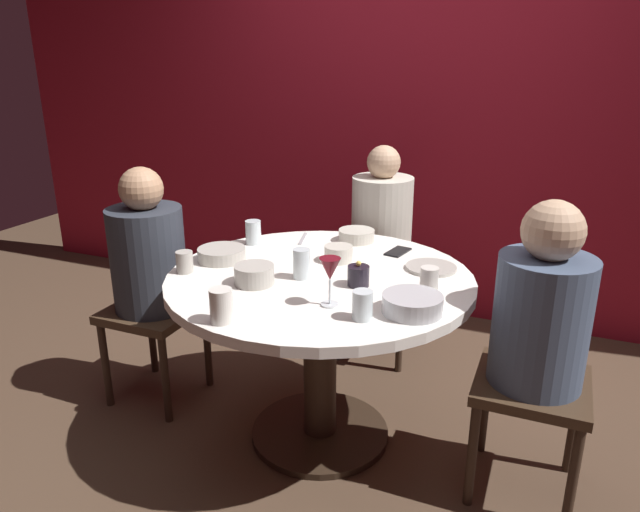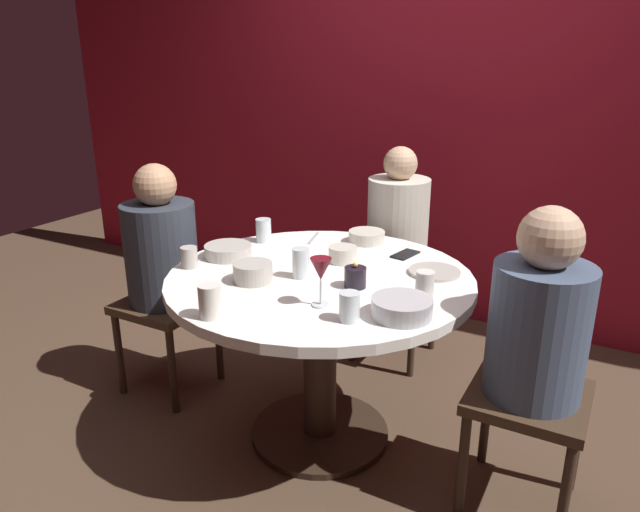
{
  "view_description": "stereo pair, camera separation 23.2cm",
  "coord_description": "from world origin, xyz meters",
  "px_view_note": "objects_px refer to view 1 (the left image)",
  "views": [
    {
      "loc": [
        0.85,
        -2.02,
        1.6
      ],
      "look_at": [
        0.0,
        0.0,
        0.84
      ],
      "focal_mm": 32.97,
      "sensor_mm": 36.0,
      "label": 1
    },
    {
      "loc": [
        1.06,
        -1.92,
        1.6
      ],
      "look_at": [
        0.0,
        0.0,
        0.84
      ],
      "focal_mm": 32.97,
      "sensor_mm": 36.0,
      "label": 2
    }
  ],
  "objects_px": {
    "dinner_plate": "(431,268)",
    "bowl_rice_portion": "(357,235)",
    "bowl_salad_center": "(339,254)",
    "bowl_sauce_side": "(254,275)",
    "dining_table": "(320,314)",
    "seated_diner_right": "(541,320)",
    "wine_glass": "(330,271)",
    "candle_holder": "(358,276)",
    "cell_phone": "(398,252)",
    "cup_center_front": "(185,262)",
    "bowl_small_white": "(221,254)",
    "cup_by_left_diner": "(362,305)",
    "cup_beside_wine": "(429,281)",
    "bowl_serving_large": "(412,304)",
    "seated_diner_left": "(148,260)",
    "seated_diner_back": "(381,230)",
    "cup_by_right_diner": "(221,306)",
    "cup_far_edge": "(253,232)",
    "cup_near_candle": "(301,264)"
  },
  "relations": [
    {
      "from": "bowl_small_white",
      "to": "bowl_sauce_side",
      "type": "distance_m",
      "value": 0.32
    },
    {
      "from": "seated_diner_right",
      "to": "cup_beside_wine",
      "type": "xyz_separation_m",
      "value": [
        -0.4,
        -0.03,
        0.1
      ]
    },
    {
      "from": "cup_by_left_diner",
      "to": "cup_center_front",
      "type": "relative_size",
      "value": 1.14
    },
    {
      "from": "wine_glass",
      "to": "bowl_small_white",
      "type": "height_order",
      "value": "wine_glass"
    },
    {
      "from": "bowl_sauce_side",
      "to": "cup_beside_wine",
      "type": "xyz_separation_m",
      "value": [
        0.64,
        0.16,
        0.01
      ]
    },
    {
      "from": "seated_diner_left",
      "to": "bowl_serving_large",
      "type": "distance_m",
      "value": 1.3
    },
    {
      "from": "candle_holder",
      "to": "bowl_sauce_side",
      "type": "xyz_separation_m",
      "value": [
        -0.37,
        -0.14,
        -0.0
      ]
    },
    {
      "from": "bowl_salad_center",
      "to": "bowl_sauce_side",
      "type": "distance_m",
      "value": 0.42
    },
    {
      "from": "bowl_serving_large",
      "to": "cup_center_front",
      "type": "distance_m",
      "value": 0.95
    },
    {
      "from": "dining_table",
      "to": "cup_near_candle",
      "type": "height_order",
      "value": "cup_near_candle"
    },
    {
      "from": "bowl_salad_center",
      "to": "bowl_rice_portion",
      "type": "bearing_deg",
      "value": 94.38
    },
    {
      "from": "bowl_sauce_side",
      "to": "wine_glass",
      "type": "bearing_deg",
      "value": -12.59
    },
    {
      "from": "bowl_small_white",
      "to": "cup_by_left_diner",
      "type": "distance_m",
      "value": 0.81
    },
    {
      "from": "cup_beside_wine",
      "to": "cup_far_edge",
      "type": "bearing_deg",
      "value": 162.37
    },
    {
      "from": "candle_holder",
      "to": "cup_far_edge",
      "type": "distance_m",
      "value": 0.69
    },
    {
      "from": "wine_glass",
      "to": "bowl_sauce_side",
      "type": "bearing_deg",
      "value": 167.41
    },
    {
      "from": "seated_diner_left",
      "to": "cup_near_candle",
      "type": "relative_size",
      "value": 9.46
    },
    {
      "from": "bowl_serving_large",
      "to": "cup_by_left_diner",
      "type": "relative_size",
      "value": 2.08
    },
    {
      "from": "seated_diner_right",
      "to": "bowl_small_white",
      "type": "height_order",
      "value": "seated_diner_right"
    },
    {
      "from": "bowl_small_white",
      "to": "seated_diner_left",
      "type": "bearing_deg",
      "value": 179.7
    },
    {
      "from": "cup_beside_wine",
      "to": "seated_diner_right",
      "type": "bearing_deg",
      "value": 3.76
    },
    {
      "from": "seated_diner_right",
      "to": "wine_glass",
      "type": "bearing_deg",
      "value": 20.67
    },
    {
      "from": "cup_far_edge",
      "to": "seated_diner_right",
      "type": "bearing_deg",
      "value": -11.27
    },
    {
      "from": "dinner_plate",
      "to": "bowl_salad_center",
      "type": "bearing_deg",
      "value": -172.14
    },
    {
      "from": "seated_diner_right",
      "to": "bowl_serving_large",
      "type": "height_order",
      "value": "seated_diner_right"
    },
    {
      "from": "seated_diner_right",
      "to": "candle_holder",
      "type": "height_order",
      "value": "seated_diner_right"
    },
    {
      "from": "bowl_sauce_side",
      "to": "cup_near_candle",
      "type": "relative_size",
      "value": 1.28
    },
    {
      "from": "seated_diner_back",
      "to": "cup_by_right_diner",
      "type": "relative_size",
      "value": 9.93
    },
    {
      "from": "seated_diner_right",
      "to": "cup_near_candle",
      "type": "xyz_separation_m",
      "value": [
        -0.89,
        -0.06,
        0.11
      ]
    },
    {
      "from": "seated_diner_back",
      "to": "dinner_plate",
      "type": "bearing_deg",
      "value": 33.3
    },
    {
      "from": "cup_by_right_diner",
      "to": "cup_center_front",
      "type": "bearing_deg",
      "value": 138.32
    },
    {
      "from": "dining_table",
      "to": "cup_beside_wine",
      "type": "relative_size",
      "value": 11.9
    },
    {
      "from": "seated_diner_right",
      "to": "bowl_serving_large",
      "type": "xyz_separation_m",
      "value": [
        -0.41,
        -0.21,
        0.08
      ]
    },
    {
      "from": "cup_by_left_diner",
      "to": "cup_far_edge",
      "type": "distance_m",
      "value": 0.93
    },
    {
      "from": "bowl_small_white",
      "to": "candle_holder",
      "type": "bearing_deg",
      "value": -4.16
    },
    {
      "from": "bowl_rice_portion",
      "to": "cup_center_front",
      "type": "relative_size",
      "value": 1.92
    },
    {
      "from": "cup_beside_wine",
      "to": "bowl_small_white",
      "type": "bearing_deg",
      "value": 178.47
    },
    {
      "from": "dining_table",
      "to": "cup_center_front",
      "type": "height_order",
      "value": "cup_center_front"
    },
    {
      "from": "wine_glass",
      "to": "bowl_sauce_side",
      "type": "relative_size",
      "value": 1.15
    },
    {
      "from": "bowl_sauce_side",
      "to": "cup_near_candle",
      "type": "height_order",
      "value": "cup_near_candle"
    },
    {
      "from": "dining_table",
      "to": "seated_diner_right",
      "type": "xyz_separation_m",
      "value": [
        0.84,
        0.0,
        0.13
      ]
    },
    {
      "from": "seated_diner_right",
      "to": "wine_glass",
      "type": "distance_m",
      "value": 0.76
    },
    {
      "from": "cell_phone",
      "to": "bowl_serving_large",
      "type": "distance_m",
      "value": 0.64
    },
    {
      "from": "wine_glass",
      "to": "cup_near_candle",
      "type": "xyz_separation_m",
      "value": [
        -0.2,
        0.2,
        -0.07
      ]
    },
    {
      "from": "dining_table",
      "to": "bowl_salad_center",
      "type": "bearing_deg",
      "value": 87.0
    },
    {
      "from": "dinner_plate",
      "to": "bowl_rice_portion",
      "type": "bearing_deg",
      "value": 149.44
    },
    {
      "from": "seated_diner_back",
      "to": "cup_near_candle",
      "type": "height_order",
      "value": "seated_diner_back"
    },
    {
      "from": "candle_holder",
      "to": "cell_phone",
      "type": "xyz_separation_m",
      "value": [
        0.03,
        0.44,
        -0.04
      ]
    },
    {
      "from": "seated_diner_right",
      "to": "bowl_sauce_side",
      "type": "relative_size",
      "value": 7.45
    },
    {
      "from": "bowl_rice_portion",
      "to": "cup_beside_wine",
      "type": "relative_size",
      "value": 1.63
    }
  ]
}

